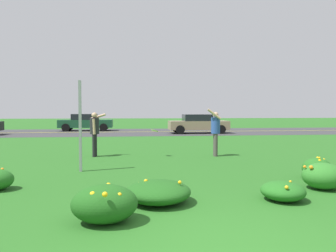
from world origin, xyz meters
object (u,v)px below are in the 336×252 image
sign_post_near_path (80,126)px  person_catcher_blue_shirt (215,130)px  person_thrower_dark_shirt (95,130)px  car_dark_green_center_left (86,122)px  car_tan_center_right (198,124)px  frisbee_lime (154,131)px

sign_post_near_path → person_catcher_blue_shirt: size_ratio=1.42×
person_thrower_dark_shirt → car_dark_green_center_left: 16.47m
person_catcher_blue_shirt → car_tan_center_right: bearing=80.9°
person_thrower_dark_shirt → person_catcher_blue_shirt: 4.55m
sign_post_near_path → frisbee_lime: size_ratio=9.57×
person_catcher_blue_shirt → car_dark_green_center_left: bearing=112.7°
sign_post_near_path → person_catcher_blue_shirt: (4.61, 2.60, -0.28)m
person_catcher_blue_shirt → car_dark_green_center_left: size_ratio=0.40×
frisbee_lime → car_tan_center_right: car_tan_center_right is taller
person_catcher_blue_shirt → car_dark_green_center_left: 18.11m
sign_post_near_path → frisbee_lime: 3.56m
sign_post_near_path → car_dark_green_center_left: bearing=97.0°
car_tan_center_right → frisbee_lime: bearing=-109.2°
person_thrower_dark_shirt → car_tan_center_right: size_ratio=0.37×
sign_post_near_path → person_thrower_dark_shirt: bearing=88.4°
frisbee_lime → car_dark_green_center_left: bearing=105.7°
person_catcher_blue_shirt → car_dark_green_center_left: person_catcher_blue_shirt is taller
person_catcher_blue_shirt → frisbee_lime: person_catcher_blue_shirt is taller
person_catcher_blue_shirt → car_tan_center_right: size_ratio=0.40×
sign_post_near_path → person_thrower_dark_shirt: sign_post_near_path is taller
person_catcher_blue_shirt → car_dark_green_center_left: (-6.97, 16.71, -0.27)m
frisbee_lime → car_tan_center_right: 13.08m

